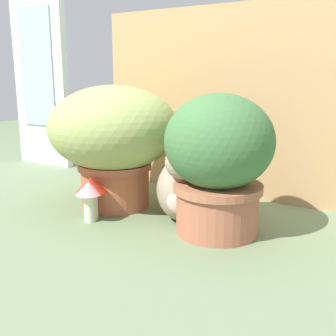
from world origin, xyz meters
name	(u,v)px	position (x,y,z in m)	size (l,w,h in m)	color
ground_plane	(133,223)	(0.00, 0.00, 0.00)	(6.00, 6.00, 0.00)	#667A57
cardboard_backdrop	(225,103)	(0.11, 0.49, 0.38)	(1.13, 0.03, 0.76)	tan
window_panel_white	(40,76)	(-0.98, 0.50, 0.49)	(0.37, 0.05, 0.96)	white
grass_planter	(114,136)	(-0.17, 0.12, 0.27)	(0.48, 0.48, 0.46)	#B25C3E
leafy_planter	(219,160)	(0.28, 0.08, 0.24)	(0.34, 0.34, 0.44)	#AB6047
cat	(181,186)	(0.13, 0.11, 0.12)	(0.28, 0.38, 0.32)	gray
mushroom_ornament_red	(91,190)	(-0.14, -0.04, 0.11)	(0.11, 0.11, 0.15)	silver
mushroom_ornament_pink	(89,193)	(-0.13, -0.06, 0.10)	(0.09, 0.09, 0.14)	beige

